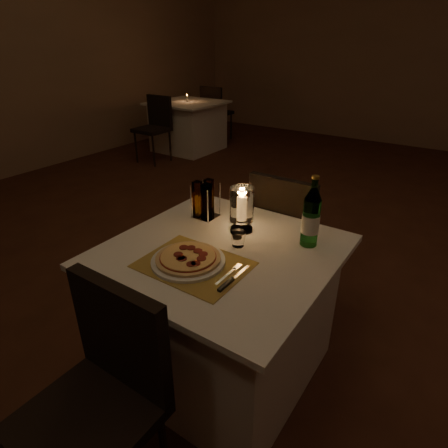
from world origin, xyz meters
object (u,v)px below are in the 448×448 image
Objects in this scene: plate at (188,261)px; chair_near at (103,384)px; water_bottle at (311,218)px; main_table at (222,312)px; neighbor_table_left at (188,126)px; pizza at (188,258)px; tumbler at (238,239)px; hurricane_candle at (242,206)px; chair_far at (286,228)px.

chair_near is at bearing -84.65° from plate.
water_bottle is (0.31, 0.98, 0.33)m from chair_near.
main_table and neighbor_table_left have the same top height.
main_table is 2.95× the size of water_bottle.
plate is (-0.05, -0.18, 0.38)m from main_table.
pizza reaches higher than plate.
water_bottle is at bearing 50.88° from pizza.
chair_near is 12.50× the size of tumbler.
water_bottle is (0.27, 0.20, 0.10)m from tumbler.
chair_near is 2.81× the size of plate.
water_bottle reaches higher than pizza.
plate is at bearing -93.76° from hurricane_candle.
hurricane_candle is (-0.07, 0.14, 0.10)m from tumbler.
plate is 0.59m from water_bottle.
neighbor_table_left is at bearing 132.36° from tumbler.
chair_near is 0.57m from plate.
chair_far reaches higher than pizza.
hurricane_candle is (-0.34, -0.05, -0.00)m from water_bottle.
main_table is 1.00× the size of neighbor_table_left.
hurricane_candle is at bearing 86.29° from pizza.
chair_near is 1.43m from chair_far.
main_table is 1.11× the size of chair_near.
chair_far is 0.69m from tumbler.
pizza is 0.28× the size of neighbor_table_left.
chair_far is (-0.00, 1.43, 0.00)m from chair_near.
main_table is at bearing -90.00° from chair_far.
neighbor_table_left is (-2.94, 3.15, -0.50)m from hurricane_candle.
water_bottle is (0.36, 0.44, 0.11)m from pizza.
hurricane_candle reaches higher than chair_far.
hurricane_candle is 4.34m from neighbor_table_left.
main_table is 3.57× the size of pizza.
chair_far is 2.66× the size of water_bottle.
chair_near is 5.04m from neighbor_table_left.
main_table is at bearing -48.67° from neighbor_table_left.
hurricane_candle is at bearing -170.86° from water_bottle.
pizza is 0.58m from water_bottle.
plate is at bearing -93.20° from chair_far.
chair_far is 0.90× the size of neighbor_table_left.
water_bottle is (0.31, 0.27, 0.50)m from main_table.
main_table is 0.44m from pizza.
pizza is at bearing -50.62° from neighbor_table_left.
neighbor_table_left is (-2.96, 4.08, -0.18)m from chair_near.
tumbler reaches higher than neighbor_table_left.
plate is 1.40× the size of hurricane_candle.
plate is 0.02m from pizza.
pizza is at bearing 24.97° from plate.
tumbler is (0.05, 0.78, 0.23)m from chair_near.
pizza is at bearing -93.18° from chair_far.
chair_near is 0.58m from pizza.
water_bottle reaches higher than hurricane_candle.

